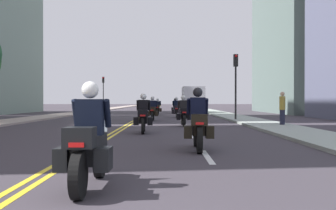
# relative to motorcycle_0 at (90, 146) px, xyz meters

# --- Properties ---
(ground_plane) EXTENTS (264.00, 264.00, 0.00)m
(ground_plane) POSITION_rel_motorcycle_0_xyz_m (-1.02, 43.51, -0.65)
(ground_plane) COLOR #373139
(sidewalk_left) EXTENTS (2.41, 144.00, 0.12)m
(sidewalk_left) POSITION_rel_motorcycle_0_xyz_m (-8.47, 43.51, -0.59)
(sidewalk_left) COLOR gray
(sidewalk_left) RESTS_ON ground
(sidewalk_right) EXTENTS (2.41, 144.00, 0.12)m
(sidewalk_right) POSITION_rel_motorcycle_0_xyz_m (6.43, 43.51, -0.59)
(sidewalk_right) COLOR #949D94
(sidewalk_right) RESTS_ON ground
(centreline_yellow_inner) EXTENTS (0.12, 132.00, 0.01)m
(centreline_yellow_inner) POSITION_rel_motorcycle_0_xyz_m (-1.14, 43.51, -0.64)
(centreline_yellow_inner) COLOR yellow
(centreline_yellow_inner) RESTS_ON ground
(centreline_yellow_outer) EXTENTS (0.12, 132.00, 0.01)m
(centreline_yellow_outer) POSITION_rel_motorcycle_0_xyz_m (-0.90, 43.51, -0.64)
(centreline_yellow_outer) COLOR yellow
(centreline_yellow_outer) RESTS_ON ground
(lane_dashes_white) EXTENTS (0.14, 56.40, 0.01)m
(lane_dashes_white) POSITION_rel_motorcycle_0_xyz_m (2.10, 24.51, -0.64)
(lane_dashes_white) COLOR silver
(lane_dashes_white) RESTS_ON ground
(motorcycle_0) EXTENTS (0.76, 2.24, 1.61)m
(motorcycle_0) POSITION_rel_motorcycle_0_xyz_m (0.00, 0.00, 0.00)
(motorcycle_0) COLOR black
(motorcycle_0) RESTS_ON ground
(motorcycle_1) EXTENTS (0.77, 2.27, 1.68)m
(motorcycle_1) POSITION_rel_motorcycle_0_xyz_m (1.97, 4.75, 0.02)
(motorcycle_1) COLOR black
(motorcycle_1) RESTS_ON ground
(motorcycle_2) EXTENTS (0.77, 2.25, 1.64)m
(motorcycle_2) POSITION_rel_motorcycle_0_xyz_m (0.16, 10.65, 0.02)
(motorcycle_2) COLOR black
(motorcycle_2) RESTS_ON ground
(motorcycle_3) EXTENTS (0.77, 2.10, 1.63)m
(motorcycle_3) POSITION_rel_motorcycle_0_xyz_m (2.00, 15.52, 0.00)
(motorcycle_3) COLOR black
(motorcycle_3) RESTS_ON ground
(motorcycle_4) EXTENTS (0.76, 2.25, 1.63)m
(motorcycle_4) POSITION_rel_motorcycle_0_xyz_m (0.15, 20.94, 0.00)
(motorcycle_4) COLOR black
(motorcycle_4) RESTS_ON ground
(motorcycle_5) EXTENTS (0.77, 2.08, 1.65)m
(motorcycle_5) POSITION_rel_motorcycle_0_xyz_m (1.86, 26.33, 0.03)
(motorcycle_5) COLOR black
(motorcycle_5) RESTS_ON ground
(motorcycle_6) EXTENTS (0.77, 2.15, 1.58)m
(motorcycle_6) POSITION_rel_motorcycle_0_xyz_m (0.22, 31.70, 0.02)
(motorcycle_6) COLOR black
(motorcycle_6) RESTS_ON ground
(motorcycle_7) EXTENTS (0.78, 2.26, 1.61)m
(motorcycle_7) POSITION_rel_motorcycle_0_xyz_m (1.93, 36.64, 0.02)
(motorcycle_7) COLOR black
(motorcycle_7) RESTS_ON ground
(traffic_light_near) EXTENTS (0.28, 0.38, 4.39)m
(traffic_light_near) POSITION_rel_motorcycle_0_xyz_m (5.63, 20.64, 2.41)
(traffic_light_near) COLOR black
(traffic_light_near) RESTS_ON ground
(traffic_light_far) EXTENTS (0.28, 0.38, 4.64)m
(traffic_light_far) POSITION_rel_motorcycle_0_xyz_m (-7.67, 49.46, 2.57)
(traffic_light_far) COLOR black
(traffic_light_far) RESTS_ON ground
(pedestrian_0) EXTENTS (0.37, 0.42, 1.79)m
(pedestrian_0) POSITION_rel_motorcycle_0_xyz_m (6.99, 14.59, 0.28)
(pedestrian_0) COLOR #212338
(pedestrian_0) RESTS_ON ground
(parked_truck) EXTENTS (2.20, 6.50, 2.80)m
(parked_truck) POSITION_rel_motorcycle_0_xyz_m (3.83, 37.86, 0.63)
(parked_truck) COLOR silver
(parked_truck) RESTS_ON ground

